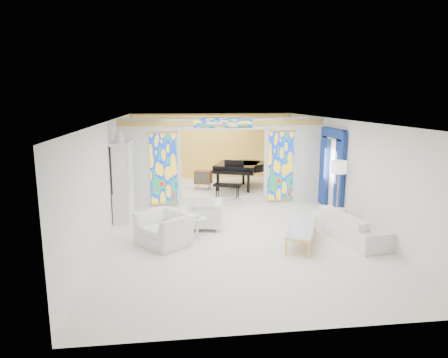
{
  "coord_description": "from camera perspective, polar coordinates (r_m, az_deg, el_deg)",
  "views": [
    {
      "loc": [
        -1.64,
        -11.53,
        3.6
      ],
      "look_at": [
        -0.18,
        0.2,
        1.24
      ],
      "focal_mm": 32.0,
      "sensor_mm": 36.0,
      "label": 1
    }
  ],
  "objects": [
    {
      "name": "stained_glass_left",
      "position": [
        13.62,
        -8.63,
        1.45
      ],
      "size": [
        0.9,
        0.04,
        2.4
      ],
      "primitive_type": "cube",
      "color": "gold",
      "rests_on": "partition_wall"
    },
    {
      "name": "partition_wall",
      "position": [
        13.76,
        -0.17,
        3.17
      ],
      "size": [
        7.0,
        0.22,
        3.0
      ],
      "color": "silver",
      "rests_on": "floor"
    },
    {
      "name": "floor",
      "position": [
        12.19,
        0.98,
        -5.88
      ],
      "size": [
        12.0,
        12.0,
        0.0
      ],
      "primitive_type": "plane",
      "color": "silver",
      "rests_on": "ground"
    },
    {
      "name": "side_table",
      "position": [
        10.58,
        -3.86,
        -6.56
      ],
      "size": [
        0.58,
        0.58,
        0.55
      ],
      "rotation": [
        0.0,
        0.0,
        0.42
      ],
      "color": "silver",
      "rests_on": "floor"
    },
    {
      "name": "stained_glass_right",
      "position": [
        14.1,
        8.1,
        1.8
      ],
      "size": [
        0.9,
        0.04,
        2.4
      ],
      "primitive_type": "cube",
      "color": "gold",
      "rests_on": "partition_wall"
    },
    {
      "name": "sofa",
      "position": [
        11.06,
        17.92,
        -6.31
      ],
      "size": [
        1.33,
        2.57,
        0.72
      ],
      "primitive_type": "imported",
      "rotation": [
        0.0,
        0.0,
        1.73
      ],
      "color": "white",
      "rests_on": "floor"
    },
    {
      "name": "chandelier",
      "position": [
        15.67,
        -0.33,
        7.46
      ],
      "size": [
        0.48,
        0.48,
        0.3
      ],
      "primitive_type": "cylinder",
      "color": "gold",
      "rests_on": "ceiling"
    },
    {
      "name": "tv_console",
      "position": [
        15.41,
        -3.0,
        0.28
      ],
      "size": [
        0.74,
        0.61,
        0.73
      ],
      "rotation": [
        0.0,
        0.0,
        -0.33
      ],
      "color": "brown",
      "rests_on": "alcove_platform"
    },
    {
      "name": "armchair_left",
      "position": [
        10.2,
        -8.43,
        -7.07
      ],
      "size": [
        1.64,
        1.66,
        0.81
      ],
      "primitive_type": "imported",
      "rotation": [
        0.0,
        0.0,
        -0.85
      ],
      "color": "silver",
      "rests_on": "floor"
    },
    {
      "name": "gold_curtain_back",
      "position": [
        17.61,
        -1.7,
        4.45
      ],
      "size": [
        6.7,
        0.1,
        2.9
      ],
      "primitive_type": "cube",
      "color": "#DABE4C",
      "rests_on": "wall_back"
    },
    {
      "name": "vase",
      "position": [
        10.5,
        -3.88,
        -5.11
      ],
      "size": [
        0.22,
        0.22,
        0.18
      ],
      "primitive_type": "imported",
      "rotation": [
        0.0,
        0.0,
        -0.32
      ],
      "color": "silver",
      "rests_on": "side_table"
    },
    {
      "name": "blue_drapes",
      "position": [
        13.38,
        15.15,
        2.22
      ],
      "size": [
        0.14,
        1.85,
        2.65
      ],
      "color": "navy",
      "rests_on": "wall_right"
    },
    {
      "name": "china_cabinet",
      "position": [
        12.46,
        -14.21,
        -0.29
      ],
      "size": [
        0.56,
        1.46,
        2.72
      ],
      "color": "silver",
      "rests_on": "floor"
    },
    {
      "name": "floor_lamp",
      "position": [
        12.11,
        16.09,
        1.23
      ],
      "size": [
        0.57,
        0.57,
        1.84
      ],
      "rotation": [
        0.0,
        0.0,
        0.34
      ],
      "color": "gold",
      "rests_on": "floor"
    },
    {
      "name": "wall_front",
      "position": [
        6.14,
        9.0,
        -8.84
      ],
      "size": [
        7.0,
        0.02,
        3.0
      ],
      "primitive_type": "cube",
      "color": "silver",
      "rests_on": "floor"
    },
    {
      "name": "armchair_right",
      "position": [
        11.35,
        -2.62,
        -5.03
      ],
      "size": [
        1.05,
        1.03,
        0.82
      ],
      "primitive_type": "imported",
      "rotation": [
        0.0,
        0.0,
        -1.76
      ],
      "color": "white",
      "rests_on": "floor"
    },
    {
      "name": "stained_glass_transom",
      "position": [
        13.54,
        -0.12,
        8.0
      ],
      "size": [
        2.0,
        0.04,
        0.34
      ],
      "primitive_type": "cube",
      "color": "gold",
      "rests_on": "partition_wall"
    },
    {
      "name": "wall_right",
      "position": [
        12.8,
        16.71,
        1.38
      ],
      "size": [
        0.02,
        12.0,
        3.0
      ],
      "primitive_type": "cube",
      "color": "silver",
      "rests_on": "floor"
    },
    {
      "name": "coffee_table",
      "position": [
        10.37,
        11.1,
        -6.81
      ],
      "size": [
        1.39,
        2.09,
        0.45
      ],
      "rotation": [
        0.0,
        0.0,
        -0.42
      ],
      "color": "silver",
      "rests_on": "floor"
    },
    {
      "name": "wall_back",
      "position": [
        17.73,
        -1.74,
        4.49
      ],
      "size": [
        7.0,
        0.02,
        3.0
      ],
      "primitive_type": "cube",
      "color": "silver",
      "rests_on": "floor"
    },
    {
      "name": "grand_piano",
      "position": [
        15.69,
        2.53,
        1.68
      ],
      "size": [
        2.55,
        3.08,
        1.18
      ],
      "rotation": [
        0.0,
        0.0,
        -0.38
      ],
      "color": "black",
      "rests_on": "alcove_platform"
    },
    {
      "name": "alcove_platform",
      "position": [
        16.1,
        -1.07,
        -1.29
      ],
      "size": [
        6.8,
        3.8,
        0.18
      ],
      "primitive_type": "cube",
      "color": "silver",
      "rests_on": "floor"
    },
    {
      "name": "ceiling",
      "position": [
        11.66,
        1.02,
        8.35
      ],
      "size": [
        7.0,
        12.0,
        0.02
      ],
      "primitive_type": "cube",
      "color": "silver",
      "rests_on": "wall_back"
    },
    {
      "name": "wall_left",
      "position": [
        11.86,
        -15.99,
        0.67
      ],
      "size": [
        0.02,
        12.0,
        3.0
      ],
      "primitive_type": "cube",
      "color": "silver",
      "rests_on": "floor"
    }
  ]
}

